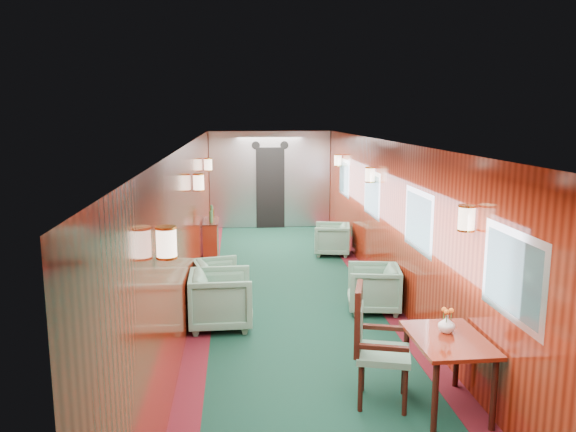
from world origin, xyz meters
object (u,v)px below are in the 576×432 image
at_px(armchair_right_far, 332,239).
at_px(credenza, 211,240).
at_px(side_chair, 372,340).
at_px(armchair_left_far, 220,281).
at_px(armchair_left_near, 221,299).
at_px(armchair_right_near, 373,288).
at_px(dining_table, 448,349).

bearing_deg(armchair_right_far, credenza, -72.20).
xyz_separation_m(side_chair, armchair_left_far, (-1.56, 3.12, -0.31)).
distance_m(credenza, armchair_left_far, 2.45).
distance_m(armchair_left_near, armchair_left_far, 0.98).
bearing_deg(armchair_right_near, side_chair, -5.00).
bearing_deg(armchair_left_near, credenza, 3.26).
bearing_deg(credenza, armchair_right_near, -50.92).
height_order(dining_table, armchair_left_near, armchair_left_near).
height_order(side_chair, credenza, side_chair).
bearing_deg(armchair_left_far, credenza, -8.33).
bearing_deg(armchair_right_near, armchair_right_far, -170.00).
height_order(credenza, armchair_right_near, credenza).
relative_size(side_chair, armchair_left_far, 1.65).
relative_size(dining_table, armchair_left_far, 1.36).
distance_m(dining_table, side_chair, 0.72).
xyz_separation_m(dining_table, armchair_left_near, (-2.20, 2.34, -0.23)).
height_order(dining_table, credenza, credenza).
xyz_separation_m(dining_table, armchair_left_far, (-2.25, 3.32, -0.28)).
relative_size(side_chair, armchair_right_near, 1.61).
bearing_deg(dining_table, armchair_left_far, 123.48).
distance_m(dining_table, armchair_left_far, 4.02).
bearing_deg(armchair_left_far, armchair_left_near, 169.02).
bearing_deg(armchair_right_far, armchair_right_near, 11.56).
distance_m(armchair_left_near, armchair_right_far, 4.28).
xyz_separation_m(armchair_left_far, armchair_right_near, (2.21, -0.57, 0.01)).
bearing_deg(credenza, side_chair, -72.15).
bearing_deg(armchair_left_near, armchair_right_near, -80.56).
bearing_deg(armchair_right_near, armchair_left_near, -69.95).
xyz_separation_m(dining_table, credenza, (-2.48, 5.76, -0.19)).
bearing_deg(side_chair, armchair_right_far, 99.37).
xyz_separation_m(credenza, armchair_left_near, (0.27, -3.42, -0.04)).
bearing_deg(side_chair, armchair_right_near, 91.03).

